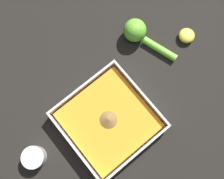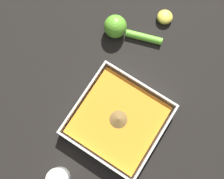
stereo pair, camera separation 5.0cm
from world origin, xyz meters
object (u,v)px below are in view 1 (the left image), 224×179
(square_dish, at_px, (108,120))
(lemon_squeezer, at_px, (138,33))
(spice_bowl, at_px, (34,157))
(lemon_half, at_px, (187,36))

(square_dish, relative_size, lemon_squeezer, 1.36)
(square_dish, xyz_separation_m, spice_bowl, (0.22, -0.05, 0.00))
(spice_bowl, height_order, lemon_squeezer, lemon_squeezer)
(lemon_squeezer, distance_m, lemon_half, 0.15)
(square_dish, height_order, lemon_squeezer, lemon_squeezer)
(square_dish, height_order, spice_bowl, square_dish)
(lemon_squeezer, relative_size, lemon_half, 3.66)
(spice_bowl, distance_m, lemon_half, 0.57)
(square_dish, bearing_deg, lemon_half, -171.97)
(lemon_squeezer, bearing_deg, lemon_half, -147.01)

